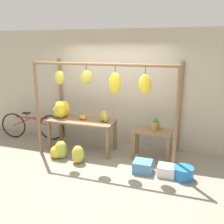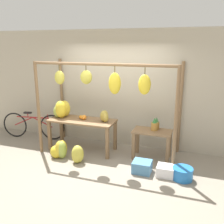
{
  "view_description": "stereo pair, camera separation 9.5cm",
  "coord_description": "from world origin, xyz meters",
  "px_view_note": "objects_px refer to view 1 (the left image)",
  "views": [
    {
      "loc": [
        1.74,
        -4.3,
        2.43
      ],
      "look_at": [
        0.1,
        0.76,
        1.0
      ],
      "focal_mm": 40.0,
      "sensor_mm": 36.0,
      "label": 1
    },
    {
      "loc": [
        1.83,
        -4.27,
        2.43
      ],
      "look_at": [
        0.1,
        0.76,
        1.0
      ],
      "focal_mm": 40.0,
      "sensor_mm": 36.0,
      "label": 2
    }
  ],
  "objects_px": {
    "pineapple_cluster": "(155,124)",
    "banana_pile_ground_right": "(78,155)",
    "fruit_crate_purple": "(166,170)",
    "blue_bucket": "(183,173)",
    "banana_pile_ground_left": "(60,150)",
    "parked_bicycle": "(32,126)",
    "banana_pile_on_table": "(61,110)",
    "fruit_crate_white": "(143,166)",
    "papaya_pile": "(104,116)",
    "orange_pile": "(83,117)"
  },
  "relations": [
    {
      "from": "pineapple_cluster",
      "to": "banana_pile_ground_right",
      "type": "bearing_deg",
      "value": -151.58
    },
    {
      "from": "fruit_crate_purple",
      "to": "blue_bucket",
      "type": "bearing_deg",
      "value": -4.79
    },
    {
      "from": "banana_pile_ground_left",
      "to": "parked_bicycle",
      "type": "bearing_deg",
      "value": 147.25
    },
    {
      "from": "banana_pile_on_table",
      "to": "banana_pile_ground_right",
      "type": "relative_size",
      "value": 1.36
    },
    {
      "from": "pineapple_cluster",
      "to": "fruit_crate_white",
      "type": "bearing_deg",
      "value": -97.48
    },
    {
      "from": "banana_pile_ground_right",
      "to": "parked_bicycle",
      "type": "height_order",
      "value": "parked_bicycle"
    },
    {
      "from": "fruit_crate_white",
      "to": "papaya_pile",
      "type": "height_order",
      "value": "papaya_pile"
    },
    {
      "from": "banana_pile_ground_left",
      "to": "pineapple_cluster",
      "type": "bearing_deg",
      "value": 20.19
    },
    {
      "from": "banana_pile_on_table",
      "to": "fruit_crate_white",
      "type": "bearing_deg",
      "value": -17.1
    },
    {
      "from": "parked_bicycle",
      "to": "blue_bucket",
      "type": "bearing_deg",
      "value": -13.0
    },
    {
      "from": "fruit_crate_white",
      "to": "parked_bicycle",
      "type": "distance_m",
      "value": 3.29
    },
    {
      "from": "blue_bucket",
      "to": "fruit_crate_purple",
      "type": "relative_size",
      "value": 1.15
    },
    {
      "from": "banana_pile_on_table",
      "to": "orange_pile",
      "type": "relative_size",
      "value": 2.69
    },
    {
      "from": "banana_pile_on_table",
      "to": "pineapple_cluster",
      "type": "xyz_separation_m",
      "value": [
        2.24,
        0.12,
        -0.18
      ]
    },
    {
      "from": "parked_bicycle",
      "to": "papaya_pile",
      "type": "distance_m",
      "value": 2.19
    },
    {
      "from": "pineapple_cluster",
      "to": "banana_pile_ground_left",
      "type": "distance_m",
      "value": 2.18
    },
    {
      "from": "orange_pile",
      "to": "banana_pile_ground_left",
      "type": "xyz_separation_m",
      "value": [
        -0.3,
        -0.61,
        -0.61
      ]
    },
    {
      "from": "fruit_crate_white",
      "to": "papaya_pile",
      "type": "relative_size",
      "value": 1.34
    },
    {
      "from": "pineapple_cluster",
      "to": "parked_bicycle",
      "type": "height_order",
      "value": "pineapple_cluster"
    },
    {
      "from": "orange_pile",
      "to": "parked_bicycle",
      "type": "distance_m",
      "value": 1.67
    },
    {
      "from": "orange_pile",
      "to": "fruit_crate_purple",
      "type": "bearing_deg",
      "value": -18.0
    },
    {
      "from": "pineapple_cluster",
      "to": "parked_bicycle",
      "type": "relative_size",
      "value": 0.16
    },
    {
      "from": "orange_pile",
      "to": "pineapple_cluster",
      "type": "height_order",
      "value": "pineapple_cluster"
    },
    {
      "from": "blue_bucket",
      "to": "fruit_crate_purple",
      "type": "height_order",
      "value": "blue_bucket"
    },
    {
      "from": "blue_bucket",
      "to": "papaya_pile",
      "type": "relative_size",
      "value": 1.39
    },
    {
      "from": "orange_pile",
      "to": "pineapple_cluster",
      "type": "xyz_separation_m",
      "value": [
        1.67,
        0.12,
        -0.04
      ]
    },
    {
      "from": "orange_pile",
      "to": "blue_bucket",
      "type": "distance_m",
      "value": 2.53
    },
    {
      "from": "banana_pile_ground_left",
      "to": "banana_pile_on_table",
      "type": "bearing_deg",
      "value": 114.09
    },
    {
      "from": "banana_pile_ground_left",
      "to": "blue_bucket",
      "type": "xyz_separation_m",
      "value": [
        2.64,
        -0.08,
        -0.07
      ]
    },
    {
      "from": "orange_pile",
      "to": "banana_pile_ground_right",
      "type": "relative_size",
      "value": 0.51
    },
    {
      "from": "papaya_pile",
      "to": "orange_pile",
      "type": "bearing_deg",
      "value": 179.38
    },
    {
      "from": "blue_bucket",
      "to": "papaya_pile",
      "type": "height_order",
      "value": "papaya_pile"
    },
    {
      "from": "pineapple_cluster",
      "to": "fruit_crate_purple",
      "type": "bearing_deg",
      "value": -65.43
    },
    {
      "from": "papaya_pile",
      "to": "fruit_crate_purple",
      "type": "xyz_separation_m",
      "value": [
        1.5,
        -0.65,
        -0.77
      ]
    },
    {
      "from": "parked_bicycle",
      "to": "fruit_crate_white",
      "type": "bearing_deg",
      "value": -15.65
    },
    {
      "from": "papaya_pile",
      "to": "fruit_crate_purple",
      "type": "distance_m",
      "value": 1.81
    },
    {
      "from": "fruit_crate_purple",
      "to": "parked_bicycle",
      "type": "bearing_deg",
      "value": 166.29
    },
    {
      "from": "parked_bicycle",
      "to": "fruit_crate_purple",
      "type": "bearing_deg",
      "value": -13.71
    },
    {
      "from": "fruit_crate_white",
      "to": "blue_bucket",
      "type": "height_order",
      "value": "blue_bucket"
    },
    {
      "from": "orange_pile",
      "to": "fruit_crate_purple",
      "type": "relative_size",
      "value": 0.61
    },
    {
      "from": "blue_bucket",
      "to": "parked_bicycle",
      "type": "distance_m",
      "value": 4.05
    },
    {
      "from": "banana_pile_ground_right",
      "to": "parked_bicycle",
      "type": "relative_size",
      "value": 0.22
    },
    {
      "from": "fruit_crate_purple",
      "to": "banana_pile_on_table",
      "type": "bearing_deg",
      "value": 165.84
    },
    {
      "from": "pineapple_cluster",
      "to": "papaya_pile",
      "type": "height_order",
      "value": "papaya_pile"
    },
    {
      "from": "orange_pile",
      "to": "fruit_crate_white",
      "type": "height_order",
      "value": "orange_pile"
    },
    {
      "from": "pineapple_cluster",
      "to": "blue_bucket",
      "type": "height_order",
      "value": "pineapple_cluster"
    },
    {
      "from": "banana_pile_ground_left",
      "to": "fruit_crate_white",
      "type": "relative_size",
      "value": 1.18
    },
    {
      "from": "pineapple_cluster",
      "to": "papaya_pile",
      "type": "relative_size",
      "value": 1.06
    },
    {
      "from": "papaya_pile",
      "to": "parked_bicycle",
      "type": "bearing_deg",
      "value": 173.81
    },
    {
      "from": "banana_pile_on_table",
      "to": "orange_pile",
      "type": "height_order",
      "value": "banana_pile_on_table"
    }
  ]
}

